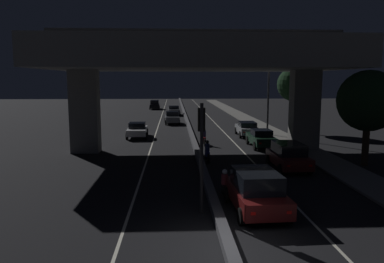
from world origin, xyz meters
name	(u,v)px	position (x,y,z in m)	size (l,w,h in m)	color
ground_plane	(229,253)	(0.00, 0.00, 0.00)	(200.00, 200.00, 0.00)	black
lane_line_left_inner	(159,125)	(-3.58, 35.00, 0.00)	(0.12, 126.00, 0.00)	beige
lane_line_right_inner	(216,124)	(3.58, 35.00, 0.00)	(0.12, 126.00, 0.00)	beige
median_divider	(188,123)	(0.00, 35.00, 0.17)	(0.41, 126.00, 0.34)	#4C4C51
sidewalk_right	(270,131)	(8.52, 28.00, 0.06)	(2.52, 126.00, 0.13)	slate
elevated_overpass	(196,59)	(0.00, 17.27, 7.03)	(22.10, 11.53, 9.20)	gray
traffic_light_left_of_median	(201,138)	(-0.60, 3.73, 3.10)	(0.30, 0.49, 4.54)	black
street_lamp	(266,83)	(7.25, 25.10, 5.18)	(2.25, 0.32, 8.87)	#2D2D30
car_dark_red_lead	(256,191)	(1.66, 3.68, 0.90)	(2.21, 4.27, 1.73)	#591414
car_dark_red_second	(288,156)	(5.31, 11.05, 0.85)	(1.96, 4.10, 1.64)	#591414
car_dark_green_third	(261,138)	(5.41, 18.73, 0.75)	(1.85, 4.40, 1.46)	black
car_silver_fourth	(247,128)	(5.45, 24.90, 0.76)	(2.00, 4.58, 1.42)	gray
car_white_lead_oncoming	(137,130)	(-5.21, 24.57, 0.73)	(2.00, 4.16, 1.42)	silver
car_grey_second_oncoming	(172,118)	(-1.93, 35.76, 0.77)	(1.99, 4.00, 1.54)	#515459
car_grey_third_oncoming	(174,110)	(-1.70, 47.69, 0.74)	(2.06, 4.29, 1.44)	#515459
car_black_fourth_oncoming	(155,105)	(-5.33, 60.30, 0.87)	(1.99, 4.49, 1.70)	black
motorcycle_black_filtering_near	(225,186)	(0.61, 5.51, 0.59)	(0.33, 1.91, 1.38)	black
motorcycle_blue_filtering_mid	(207,152)	(0.53, 13.56, 0.61)	(0.33, 1.89, 1.44)	black
motorcycle_red_filtering_far	(204,138)	(0.84, 20.00, 0.63)	(0.32, 1.87, 1.48)	black
roadside_tree_kerbside_near	(368,101)	(10.54, 11.86, 4.13)	(3.87, 3.87, 6.09)	#38281C
roadside_tree_kerbside_mid	(294,85)	(10.97, 27.83, 4.98)	(3.57, 3.57, 6.80)	#2D2116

